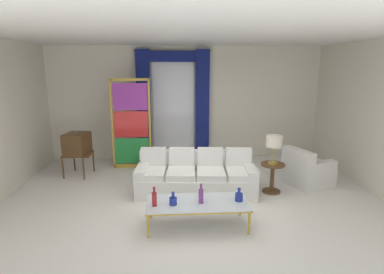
% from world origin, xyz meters
% --- Properties ---
extents(ground_plane, '(16.00, 16.00, 0.00)m').
position_xyz_m(ground_plane, '(0.00, 0.00, 0.00)').
color(ground_plane, white).
extents(wall_rear, '(8.00, 0.12, 3.00)m').
position_xyz_m(wall_rear, '(0.00, 3.06, 1.50)').
color(wall_rear, silver).
rests_on(wall_rear, ground).
extents(wall_right, '(0.12, 7.00, 3.00)m').
position_xyz_m(wall_right, '(3.66, 0.60, 1.50)').
color(wall_right, silver).
rests_on(wall_right, ground).
extents(ceiling_slab, '(8.00, 7.60, 0.04)m').
position_xyz_m(ceiling_slab, '(0.00, 0.80, 3.02)').
color(ceiling_slab, white).
extents(curtained_window, '(2.00, 0.17, 2.70)m').
position_xyz_m(curtained_window, '(-0.34, 2.89, 1.74)').
color(curtained_window, white).
rests_on(curtained_window, ground).
extents(couch_white_long, '(2.40, 1.10, 0.86)m').
position_xyz_m(couch_white_long, '(0.08, 0.56, 0.31)').
color(couch_white_long, white).
rests_on(couch_white_long, ground).
extents(coffee_table, '(1.59, 0.71, 0.41)m').
position_xyz_m(coffee_table, '(-0.01, -0.86, 0.38)').
color(coffee_table, silver).
rests_on(coffee_table, ground).
extents(bottle_blue_decanter, '(0.12, 0.12, 0.21)m').
position_xyz_m(bottle_blue_decanter, '(-0.39, -0.94, 0.48)').
color(bottle_blue_decanter, navy).
rests_on(bottle_blue_decanter, coffee_table).
extents(bottle_crystal_tall, '(0.07, 0.07, 0.31)m').
position_xyz_m(bottle_crystal_tall, '(-0.67, -0.96, 0.53)').
color(bottle_crystal_tall, maroon).
rests_on(bottle_crystal_tall, coffee_table).
extents(bottle_amber_squat, '(0.07, 0.07, 0.32)m').
position_xyz_m(bottle_amber_squat, '(0.04, -0.90, 0.54)').
color(bottle_amber_squat, '#753384').
rests_on(bottle_amber_squat, coffee_table).
extents(bottle_ruby_flask, '(0.12, 0.12, 0.23)m').
position_xyz_m(bottle_ruby_flask, '(0.65, -0.87, 0.49)').
color(bottle_ruby_flask, navy).
rests_on(bottle_ruby_flask, coffee_table).
extents(vintage_tv, '(0.62, 0.66, 1.35)m').
position_xyz_m(vintage_tv, '(-2.56, 1.70, 0.73)').
color(vintage_tv, brown).
rests_on(vintage_tv, ground).
extents(armchair_white, '(1.05, 1.03, 0.80)m').
position_xyz_m(armchair_white, '(2.46, 0.78, 0.29)').
color(armchair_white, white).
rests_on(armchair_white, ground).
extents(stained_glass_divider, '(0.95, 0.05, 2.20)m').
position_xyz_m(stained_glass_divider, '(-1.38, 2.16, 1.06)').
color(stained_glass_divider, gold).
rests_on(stained_glass_divider, ground).
extents(peacock_figurine, '(0.44, 0.60, 0.50)m').
position_xyz_m(peacock_figurine, '(-1.01, 1.80, 0.22)').
color(peacock_figurine, beige).
rests_on(peacock_figurine, ground).
extents(round_side_table, '(0.48, 0.48, 0.59)m').
position_xyz_m(round_side_table, '(1.60, 0.40, 0.36)').
color(round_side_table, brown).
rests_on(round_side_table, ground).
extents(table_lamp_brass, '(0.32, 0.32, 0.57)m').
position_xyz_m(table_lamp_brass, '(1.60, 0.40, 1.03)').
color(table_lamp_brass, '#B29338').
rests_on(table_lamp_brass, round_side_table).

